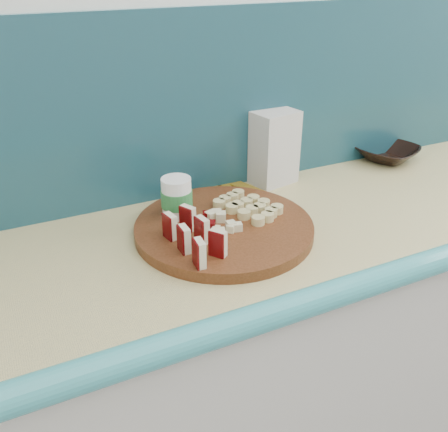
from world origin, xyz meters
TOP-DOWN VIEW (x-y plane):
  - kitchen_counter at (0.10, 1.50)m, footprint 2.20×0.63m
  - backsplash at (0.10, 1.79)m, footprint 2.20×0.02m
  - cutting_board at (-0.22, 1.52)m, footprint 0.57×0.57m
  - apple_wedges at (-0.33, 1.46)m, footprint 0.10×0.20m
  - apple_chunks at (-0.24, 1.51)m, footprint 0.07×0.08m
  - banana_slices at (-0.13, 1.56)m, footprint 0.16×0.19m
  - brown_bowl at (0.49, 1.73)m, footprint 0.25×0.25m
  - flour_bag at (0.05, 1.74)m, footprint 0.14×0.11m
  - canister at (-0.30, 1.61)m, footprint 0.08×0.08m
  - banana_peel at (-0.10, 1.75)m, footprint 0.24×0.21m

SIDE VIEW (x-z plane):
  - kitchen_counter at x=0.10m, z-range 0.00..0.91m
  - banana_peel at x=-0.10m, z-range 0.91..0.92m
  - cutting_board at x=-0.22m, z-range 0.91..0.94m
  - brown_bowl at x=0.49m, z-range 0.91..0.96m
  - banana_slices at x=-0.13m, z-range 0.94..0.96m
  - apple_chunks at x=-0.24m, z-range 0.94..0.96m
  - apple_wedges at x=-0.33m, z-range 0.94..1.00m
  - canister at x=-0.30m, z-range 0.91..1.04m
  - flour_bag at x=0.05m, z-range 0.91..1.13m
  - backsplash at x=0.10m, z-range 0.91..1.41m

